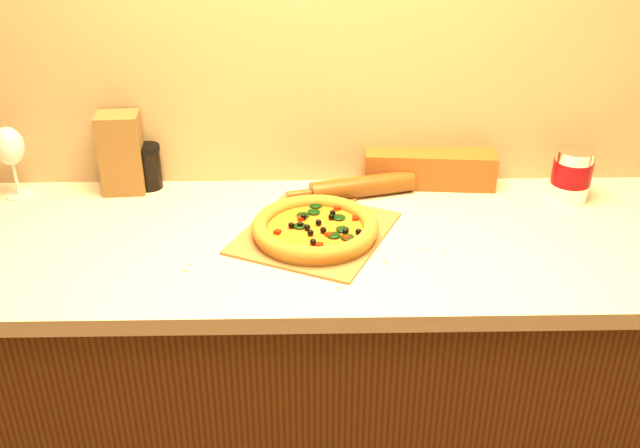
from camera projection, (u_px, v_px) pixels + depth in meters
The scene contains 10 objects.
cabinet at pixel (333, 384), 1.96m from camera, with size 2.80×0.65×0.86m, color #4B2110.
countertop at pixel (335, 243), 1.75m from camera, with size 2.84×0.68×0.04m, color beige.
pizza_peel at pixel (317, 230), 1.76m from camera, with size 0.45×0.52×0.01m.
pizza at pixel (315, 228), 1.72m from camera, with size 0.31×0.31×0.04m.
rolling_pin at pixel (362, 187), 1.92m from camera, with size 0.41×0.13×0.06m.
coffee_canister at pixel (572, 174), 1.89m from camera, with size 0.10×0.10×0.14m.
bread_bag at pixel (429, 167), 1.99m from camera, with size 0.36×0.12×0.10m, color brown.
wine_glass at pixel (9, 148), 1.87m from camera, with size 0.08×0.08×0.20m.
paper_bag at pixel (122, 153), 1.92m from camera, with size 0.11×0.09×0.22m, color brown.
dark_jar at pixel (148, 167), 1.96m from camera, with size 0.08×0.08×0.12m.
Camera 1 is at (-0.07, -0.09, 1.75)m, focal length 40.00 mm.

